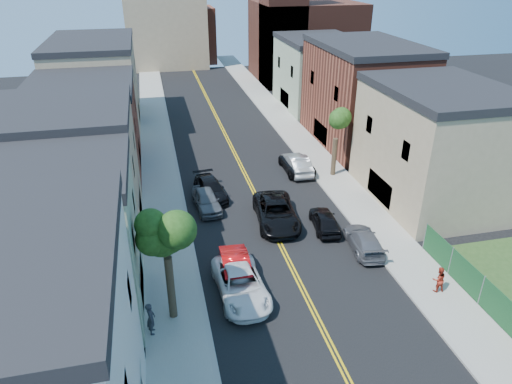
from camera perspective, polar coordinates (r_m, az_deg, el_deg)
sidewalk_left at (r=50.20m, az=-12.10°, el=5.03°), size 3.20×100.00×0.15m
sidewalk_right at (r=52.63m, az=5.40°, el=6.55°), size 3.20×100.00×0.15m
curb_left at (r=50.23m, az=-10.10°, el=5.23°), size 0.30×100.00×0.15m
curb_right at (r=52.13m, az=3.56°, el=6.41°), size 0.30×100.00×0.15m
bldg_left_palegrn at (r=27.44m, az=-23.91°, el=-6.41°), size 9.00×8.00×8.50m
bldg_left_tan_near at (r=35.18m, az=-21.82°, el=1.83°), size 9.00×10.00×9.00m
bldg_left_brick at (r=45.52m, az=-20.10°, el=6.97°), size 9.00×12.00×8.00m
bldg_left_tan_far at (r=58.70m, az=-18.98°, el=12.15°), size 9.00×16.00×9.50m
bldg_right_tan at (r=40.21m, az=21.14°, el=5.02°), size 9.00×12.00×9.00m
bldg_right_brick at (r=51.59m, az=12.92°, el=11.32°), size 9.00×14.00×10.00m
bldg_right_palegrn at (r=64.28m, az=7.54°, el=14.07°), size 9.00×12.00×8.50m
church at (r=78.51m, az=5.47°, el=18.70°), size 16.20×14.20×22.60m
backdrop_left at (r=89.72m, az=-10.90°, el=18.57°), size 14.00×8.00×12.00m
backdrop_center at (r=94.07m, az=-8.43°, el=18.50°), size 10.00×8.00×10.00m
fence_right at (r=29.36m, az=27.65°, el=-12.51°), size 0.04×15.00×1.90m
tree_left_mid at (r=23.85m, az=-11.23°, el=-2.98°), size 5.20×5.20×9.29m
tree_right_far at (r=41.96m, az=9.97°, el=9.14°), size 4.40×4.40×8.03m
red_sedan at (r=29.35m, az=-2.41°, el=-9.60°), size 1.93×4.99×1.62m
white_pickup at (r=28.27m, az=-1.87°, el=-11.21°), size 2.98×6.01×1.64m
grey_car_left at (r=37.58m, az=-6.10°, el=-0.98°), size 2.28×4.79×1.58m
black_car_left at (r=39.42m, az=-5.62°, el=0.37°), size 2.72×5.38×1.50m
grey_car_right at (r=33.22m, az=13.11°, el=-5.82°), size 2.49×4.99×1.39m
black_car_right at (r=35.03m, az=8.44°, el=-3.46°), size 2.21×4.46×1.46m
silver_car_right at (r=44.01m, az=5.05°, el=3.48°), size 1.87×5.19×1.70m
dark_car_right_far at (r=44.33m, az=4.94°, el=3.50°), size 2.49×5.36×1.49m
black_suv_lane at (r=35.39m, az=2.49°, el=-2.53°), size 3.52×6.65×1.78m
pedestrian_left at (r=26.15m, az=-12.78°, el=-14.89°), size 0.49×0.72×1.93m
pedestrian_right at (r=30.37m, az=21.50°, el=-9.94°), size 0.85×0.68×1.68m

